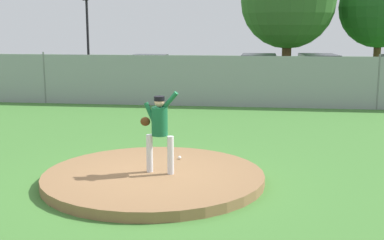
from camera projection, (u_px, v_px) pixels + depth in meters
ground_plane at (192, 125)px, 16.07m from camera, size 80.00×80.00×0.00m
asphalt_strip at (214, 92)px, 24.36m from camera, size 44.00×7.00×0.01m
pitchers_mound at (154, 177)px, 10.20m from camera, size 4.46×4.46×0.19m
pitcher_youth at (159, 126)px, 10.00m from camera, size 0.79×0.32×1.67m
baseball at (180, 158)px, 11.21m from camera, size 0.07×0.07×0.07m
chainlink_fence at (205, 81)px, 19.79m from camera, size 32.90×0.07×2.09m
parked_car_red at (147, 73)px, 25.05m from camera, size 2.03×4.29×1.72m
parked_car_charcoal at (258, 74)px, 24.38m from camera, size 1.87×4.22×1.80m
parked_car_champagne at (318, 75)px, 23.93m from camera, size 2.02×4.55×1.82m
parked_car_silver at (68, 74)px, 25.11m from camera, size 2.16×4.91×1.68m
traffic_cone_orange at (204, 82)px, 26.39m from camera, size 0.40×0.40×0.55m
traffic_light_near at (87, 16)px, 28.56m from camera, size 0.28×0.46×5.45m
tree_tall_centre at (288, 1)px, 30.85m from camera, size 5.78×5.78×7.54m
tree_broad_left at (380, 7)px, 31.31m from camera, size 5.02×5.02×6.81m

